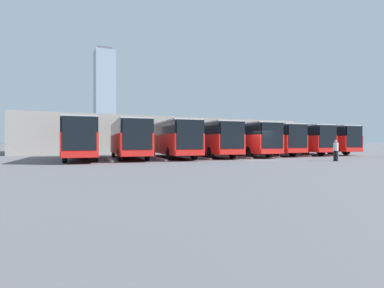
{
  "coord_description": "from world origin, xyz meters",
  "views": [
    {
      "loc": [
        16.68,
        21.0,
        1.53
      ],
      "look_at": [
        3.67,
        -5.76,
        1.31
      ],
      "focal_mm": 28.0,
      "sensor_mm": 36.0,
      "label": 1
    }
  ],
  "objects_px": {
    "bus_0": "(317,139)",
    "pedestrian": "(336,150)",
    "bus_7": "(82,138)",
    "bus_6": "(128,138)",
    "bus_1": "(292,139)",
    "bus_3": "(241,139)",
    "bus_2": "(265,139)",
    "bus_5": "(171,138)",
    "bus_4": "(207,138)"
  },
  "relations": [
    {
      "from": "bus_1",
      "to": "bus_5",
      "type": "distance_m",
      "value": 15.99
    },
    {
      "from": "bus_3",
      "to": "bus_4",
      "type": "xyz_separation_m",
      "value": [
        3.99,
        -0.31,
        0.0
      ]
    },
    {
      "from": "pedestrian",
      "to": "bus_0",
      "type": "bearing_deg",
      "value": -41.4
    },
    {
      "from": "bus_4",
      "to": "bus_3",
      "type": "bearing_deg",
      "value": -177.19
    },
    {
      "from": "bus_3",
      "to": "bus_6",
      "type": "relative_size",
      "value": 1.0
    },
    {
      "from": "bus_0",
      "to": "bus_5",
      "type": "distance_m",
      "value": 19.98
    },
    {
      "from": "bus_2",
      "to": "bus_7",
      "type": "xyz_separation_m",
      "value": [
        19.97,
        0.33,
        0.0
      ]
    },
    {
      "from": "pedestrian",
      "to": "bus_3",
      "type": "bearing_deg",
      "value": 12.47
    },
    {
      "from": "bus_2",
      "to": "bus_1",
      "type": "bearing_deg",
      "value": -174.93
    },
    {
      "from": "bus_4",
      "to": "bus_7",
      "type": "xyz_separation_m",
      "value": [
        11.98,
        -0.32,
        0.0
      ]
    },
    {
      "from": "bus_1",
      "to": "bus_4",
      "type": "relative_size",
      "value": 1.0
    },
    {
      "from": "bus_3",
      "to": "bus_4",
      "type": "distance_m",
      "value": 4.01
    },
    {
      "from": "bus_5",
      "to": "bus_6",
      "type": "xyz_separation_m",
      "value": [
        3.99,
        -0.52,
        0.0
      ]
    },
    {
      "from": "bus_7",
      "to": "bus_2",
      "type": "bearing_deg",
      "value": -171.79
    },
    {
      "from": "bus_7",
      "to": "bus_5",
      "type": "bearing_deg",
      "value": -175.94
    },
    {
      "from": "bus_2",
      "to": "bus_7",
      "type": "relative_size",
      "value": 1.0
    },
    {
      "from": "bus_0",
      "to": "bus_2",
      "type": "height_order",
      "value": "same"
    },
    {
      "from": "bus_2",
      "to": "bus_5",
      "type": "relative_size",
      "value": 1.0
    },
    {
      "from": "bus_3",
      "to": "bus_6",
      "type": "xyz_separation_m",
      "value": [
        11.98,
        -0.7,
        0.0
      ]
    },
    {
      "from": "bus_0",
      "to": "bus_4",
      "type": "bearing_deg",
      "value": 8.7
    },
    {
      "from": "bus_2",
      "to": "pedestrian",
      "type": "distance_m",
      "value": 11.24
    },
    {
      "from": "bus_0",
      "to": "bus_7",
      "type": "distance_m",
      "value": 27.96
    },
    {
      "from": "bus_0",
      "to": "bus_3",
      "type": "distance_m",
      "value": 12.0
    },
    {
      "from": "bus_7",
      "to": "bus_0",
      "type": "bearing_deg",
      "value": -172.56
    },
    {
      "from": "bus_1",
      "to": "bus_6",
      "type": "bearing_deg",
      "value": 7.56
    },
    {
      "from": "bus_1",
      "to": "pedestrian",
      "type": "xyz_separation_m",
      "value": [
        6.08,
        10.85,
        -0.96
      ]
    },
    {
      "from": "bus_0",
      "to": "bus_7",
      "type": "bearing_deg",
      "value": 7.44
    },
    {
      "from": "bus_4",
      "to": "pedestrian",
      "type": "bearing_deg",
      "value": 126.93
    },
    {
      "from": "bus_2",
      "to": "bus_7",
      "type": "distance_m",
      "value": 19.98
    },
    {
      "from": "bus_3",
      "to": "bus_2",
      "type": "bearing_deg",
      "value": -159.27
    },
    {
      "from": "bus_2",
      "to": "bus_3",
      "type": "bearing_deg",
      "value": 20.73
    },
    {
      "from": "bus_1",
      "to": "bus_4",
      "type": "height_order",
      "value": "same"
    },
    {
      "from": "bus_7",
      "to": "pedestrian",
      "type": "bearing_deg",
      "value": 156.43
    },
    {
      "from": "bus_3",
      "to": "bus_1",
      "type": "bearing_deg",
      "value": -166.99
    },
    {
      "from": "bus_1",
      "to": "bus_7",
      "type": "distance_m",
      "value": 23.97
    },
    {
      "from": "bus_4",
      "to": "bus_6",
      "type": "relative_size",
      "value": 1.0
    },
    {
      "from": "bus_4",
      "to": "bus_1",
      "type": "bearing_deg",
      "value": -170.38
    },
    {
      "from": "bus_3",
      "to": "bus_6",
      "type": "bearing_deg",
      "value": 3.92
    },
    {
      "from": "bus_0",
      "to": "pedestrian",
      "type": "relative_size",
      "value": 6.98
    },
    {
      "from": "bus_4",
      "to": "bus_0",
      "type": "bearing_deg",
      "value": -171.3
    },
    {
      "from": "bus_4",
      "to": "pedestrian",
      "type": "distance_m",
      "value": 11.96
    },
    {
      "from": "bus_3",
      "to": "bus_4",
      "type": "bearing_deg",
      "value": 2.81
    },
    {
      "from": "bus_1",
      "to": "bus_4",
      "type": "xyz_separation_m",
      "value": [
        11.98,
        0.49,
        0.0
      ]
    },
    {
      "from": "bus_1",
      "to": "bus_7",
      "type": "xyz_separation_m",
      "value": [
        23.97,
        0.17,
        0.0
      ]
    },
    {
      "from": "bus_1",
      "to": "bus_2",
      "type": "bearing_deg",
      "value": 5.07
    },
    {
      "from": "bus_6",
      "to": "pedestrian",
      "type": "height_order",
      "value": "bus_6"
    },
    {
      "from": "bus_0",
      "to": "bus_4",
      "type": "distance_m",
      "value": 15.98
    },
    {
      "from": "bus_1",
      "to": "bus_2",
      "type": "xyz_separation_m",
      "value": [
        3.99,
        -0.15,
        0.0
      ]
    },
    {
      "from": "bus_7",
      "to": "pedestrian",
      "type": "relative_size",
      "value": 6.98
    },
    {
      "from": "bus_7",
      "to": "pedestrian",
      "type": "height_order",
      "value": "bus_7"
    }
  ]
}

